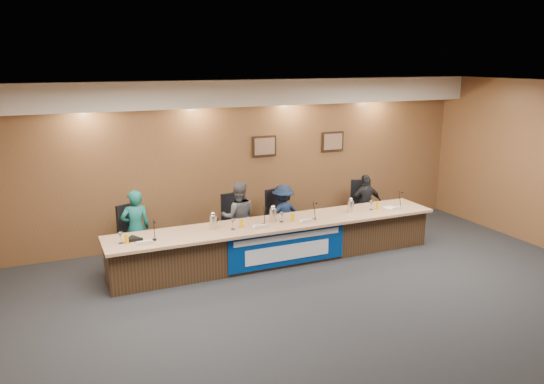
% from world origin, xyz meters
% --- Properties ---
extents(floor, '(10.00, 10.00, 0.00)m').
position_xyz_m(floor, '(0.00, 0.00, 0.00)').
color(floor, black).
rests_on(floor, ground).
extents(ceiling, '(10.00, 8.00, 0.04)m').
position_xyz_m(ceiling, '(0.00, 0.00, 3.20)').
color(ceiling, silver).
rests_on(ceiling, wall_back).
extents(wall_back, '(10.00, 0.04, 3.20)m').
position_xyz_m(wall_back, '(0.00, 4.00, 1.60)').
color(wall_back, brown).
rests_on(wall_back, floor).
extents(soffit, '(10.00, 0.50, 0.50)m').
position_xyz_m(soffit, '(0.00, 3.75, 2.95)').
color(soffit, beige).
rests_on(soffit, wall_back).
extents(dais_body, '(6.00, 0.80, 0.70)m').
position_xyz_m(dais_body, '(0.00, 2.40, 0.35)').
color(dais_body, '#3B2716').
rests_on(dais_body, floor).
extents(dais_top, '(6.10, 0.95, 0.05)m').
position_xyz_m(dais_top, '(0.00, 2.35, 0.72)').
color(dais_top, tan).
rests_on(dais_top, dais_body).
extents(banner, '(2.20, 0.02, 0.65)m').
position_xyz_m(banner, '(0.00, 1.99, 0.38)').
color(banner, navy).
rests_on(banner, dais_body).
extents(banner_text_upper, '(2.00, 0.01, 0.10)m').
position_xyz_m(banner_text_upper, '(0.00, 1.97, 0.58)').
color(banner_text_upper, silver).
rests_on(banner_text_upper, banner).
extents(banner_text_lower, '(1.60, 0.01, 0.28)m').
position_xyz_m(banner_text_lower, '(0.00, 1.97, 0.30)').
color(banner_text_lower, silver).
rests_on(banner_text_lower, banner).
extents(wall_photo_left, '(0.52, 0.04, 0.42)m').
position_xyz_m(wall_photo_left, '(0.40, 3.97, 1.85)').
color(wall_photo_left, black).
rests_on(wall_photo_left, wall_back).
extents(wall_photo_right, '(0.52, 0.04, 0.42)m').
position_xyz_m(wall_photo_right, '(2.00, 3.97, 1.85)').
color(wall_photo_right, black).
rests_on(wall_photo_right, wall_back).
extents(panelist_a, '(0.52, 0.35, 1.39)m').
position_xyz_m(panelist_a, '(-2.39, 3.15, 0.70)').
color(panelist_a, '#125952').
rests_on(panelist_a, floor).
extents(panelist_b, '(0.78, 0.68, 1.35)m').
position_xyz_m(panelist_b, '(-0.48, 3.15, 0.68)').
color(panelist_b, '#505055').
rests_on(panelist_b, floor).
extents(panelist_c, '(0.82, 0.52, 1.21)m').
position_xyz_m(panelist_c, '(0.45, 3.15, 0.61)').
color(panelist_c, '#0F1B34').
rests_on(panelist_c, floor).
extents(panelist_d, '(0.76, 0.39, 1.25)m').
position_xyz_m(panelist_d, '(2.35, 3.15, 0.63)').
color(panelist_d, black).
rests_on(panelist_d, floor).
extents(office_chair_a, '(0.63, 0.63, 0.08)m').
position_xyz_m(office_chair_a, '(-2.39, 3.25, 0.48)').
color(office_chair_a, black).
rests_on(office_chair_a, floor).
extents(office_chair_b, '(0.55, 0.55, 0.08)m').
position_xyz_m(office_chair_b, '(-0.48, 3.25, 0.48)').
color(office_chair_b, black).
rests_on(office_chair_b, floor).
extents(office_chair_c, '(0.59, 0.59, 0.08)m').
position_xyz_m(office_chair_c, '(0.45, 3.25, 0.48)').
color(office_chair_c, black).
rests_on(office_chair_c, floor).
extents(office_chair_d, '(0.60, 0.60, 0.08)m').
position_xyz_m(office_chair_d, '(2.35, 3.25, 0.48)').
color(office_chair_d, black).
rests_on(office_chair_d, floor).
extents(nameplate_a, '(0.24, 0.08, 0.10)m').
position_xyz_m(nameplate_a, '(-2.42, 2.07, 0.80)').
color(nameplate_a, white).
rests_on(nameplate_a, dais_top).
extents(microphone_a, '(0.07, 0.07, 0.02)m').
position_xyz_m(microphone_a, '(-2.24, 2.25, 0.76)').
color(microphone_a, black).
rests_on(microphone_a, dais_top).
extents(juice_glass_a, '(0.06, 0.06, 0.15)m').
position_xyz_m(juice_glass_a, '(-2.67, 2.26, 0.82)').
color(juice_glass_a, '#E0A400').
rests_on(juice_glass_a, dais_top).
extents(water_glass_a, '(0.08, 0.08, 0.18)m').
position_xyz_m(water_glass_a, '(-2.76, 2.30, 0.84)').
color(water_glass_a, silver).
rests_on(water_glass_a, dais_top).
extents(nameplate_b, '(0.24, 0.08, 0.10)m').
position_xyz_m(nameplate_b, '(-0.45, 2.11, 0.80)').
color(nameplate_b, white).
rests_on(nameplate_b, dais_top).
extents(microphone_b, '(0.07, 0.07, 0.02)m').
position_xyz_m(microphone_b, '(-0.33, 2.29, 0.76)').
color(microphone_b, black).
rests_on(microphone_b, dais_top).
extents(juice_glass_b, '(0.06, 0.06, 0.15)m').
position_xyz_m(juice_glass_b, '(-0.74, 2.31, 0.82)').
color(juice_glass_b, '#E0A400').
rests_on(juice_glass_b, dais_top).
extents(water_glass_b, '(0.08, 0.08, 0.18)m').
position_xyz_m(water_glass_b, '(-0.91, 2.26, 0.84)').
color(water_glass_b, silver).
rests_on(water_glass_b, dais_top).
extents(nameplate_c, '(0.24, 0.08, 0.10)m').
position_xyz_m(nameplate_c, '(0.43, 2.08, 0.80)').
color(nameplate_c, white).
rests_on(nameplate_c, dais_top).
extents(microphone_c, '(0.07, 0.07, 0.02)m').
position_xyz_m(microphone_c, '(0.63, 2.23, 0.76)').
color(microphone_c, black).
rests_on(microphone_c, dais_top).
extents(juice_glass_c, '(0.06, 0.06, 0.15)m').
position_xyz_m(juice_glass_c, '(0.23, 2.28, 0.82)').
color(juice_glass_c, '#E0A400').
rests_on(juice_glass_c, dais_top).
extents(water_glass_c, '(0.08, 0.08, 0.18)m').
position_xyz_m(water_glass_c, '(0.03, 2.31, 0.84)').
color(water_glass_c, silver).
rests_on(water_glass_c, dais_top).
extents(nameplate_d, '(0.24, 0.08, 0.10)m').
position_xyz_m(nameplate_d, '(2.38, 2.11, 0.80)').
color(nameplate_d, white).
rests_on(nameplate_d, dais_top).
extents(microphone_d, '(0.07, 0.07, 0.02)m').
position_xyz_m(microphone_d, '(2.52, 2.26, 0.76)').
color(microphone_d, black).
rests_on(microphone_d, dais_top).
extents(juice_glass_d, '(0.06, 0.06, 0.15)m').
position_xyz_m(juice_glass_d, '(2.07, 2.31, 0.82)').
color(juice_glass_d, '#E0A400').
rests_on(juice_glass_d, dais_top).
extents(water_glass_d, '(0.08, 0.08, 0.18)m').
position_xyz_m(water_glass_d, '(1.94, 2.33, 0.84)').
color(water_glass_d, silver).
rests_on(water_glass_d, dais_top).
extents(carafe_left, '(0.12, 0.12, 0.25)m').
position_xyz_m(carafe_left, '(-1.21, 2.41, 0.87)').
color(carafe_left, silver).
rests_on(carafe_left, dais_top).
extents(carafe_mid, '(0.12, 0.12, 0.24)m').
position_xyz_m(carafe_mid, '(-0.10, 2.39, 0.87)').
color(carafe_mid, silver).
rests_on(carafe_mid, dais_top).
extents(carafe_right, '(0.11, 0.11, 0.23)m').
position_xyz_m(carafe_right, '(1.49, 2.37, 0.86)').
color(carafe_right, silver).
rests_on(carafe_right, dais_top).
extents(speakerphone, '(0.32, 0.32, 0.05)m').
position_xyz_m(speakerphone, '(-2.55, 2.37, 0.78)').
color(speakerphone, black).
rests_on(speakerphone, dais_top).
extents(paper_stack, '(0.26, 0.33, 0.01)m').
position_xyz_m(paper_stack, '(2.38, 2.28, 0.75)').
color(paper_stack, white).
rests_on(paper_stack, dais_top).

